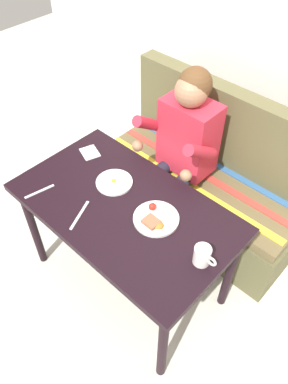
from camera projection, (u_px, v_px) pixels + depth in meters
name	position (u px, v px, depth m)	size (l,w,h in m)	color
ground_plane	(129.00, 279.00, 2.50)	(8.00, 8.00, 0.00)	beige
back_wall	(275.00, 23.00, 2.20)	(4.40, 0.10, 2.60)	silver
table	(125.00, 216.00, 2.03)	(1.20, 0.70, 0.73)	black
couch	(204.00, 184.00, 2.65)	(1.44, 0.56, 1.00)	brown
person	(181.00, 144.00, 2.31)	(0.45, 0.61, 1.21)	red
plate_breakfast	(156.00, 219.00, 1.90)	(0.23, 0.23, 0.05)	white
plate_eggs	(114.00, 182.00, 2.08)	(0.20, 0.20, 0.04)	white
coffee_mug	(203.00, 255.00, 1.70)	(0.12, 0.08, 0.10)	white
napkin	(90.00, 153.00, 2.26)	(0.12, 0.09, 0.01)	white
fork	(40.00, 192.00, 2.04)	(0.01, 0.17, 0.01)	silver
knife	(80.00, 215.00, 1.92)	(0.01, 0.20, 0.01)	silver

